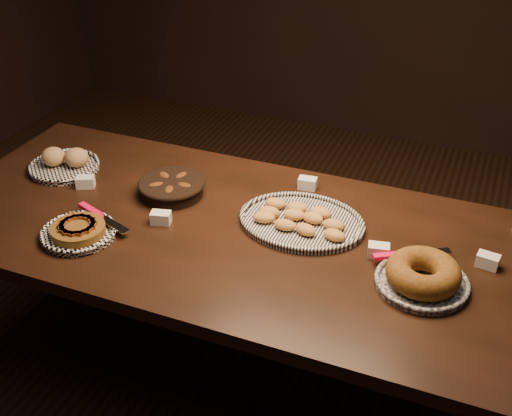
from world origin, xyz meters
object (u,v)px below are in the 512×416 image
at_px(apple_tart_plate, 79,231).
at_px(bundt_cake_plate, 423,276).
at_px(madeleine_platter, 301,220).
at_px(buffet_table, 253,249).

bearing_deg(apple_tart_plate, bundt_cake_plate, 27.59).
xyz_separation_m(madeleine_platter, bundt_cake_plate, (0.46, -0.18, 0.02)).
bearing_deg(bundt_cake_plate, buffet_table, 162.68).
bearing_deg(madeleine_platter, apple_tart_plate, -162.64).
bearing_deg(madeleine_platter, bundt_cake_plate, -31.69).
relative_size(buffet_table, madeleine_platter, 5.31).
xyz_separation_m(buffet_table, apple_tart_plate, (-0.55, -0.25, 0.09)).
height_order(apple_tart_plate, bundt_cake_plate, bundt_cake_plate).
height_order(madeleine_platter, bundt_cake_plate, bundt_cake_plate).
xyz_separation_m(apple_tart_plate, bundt_cake_plate, (1.15, 0.17, 0.02)).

